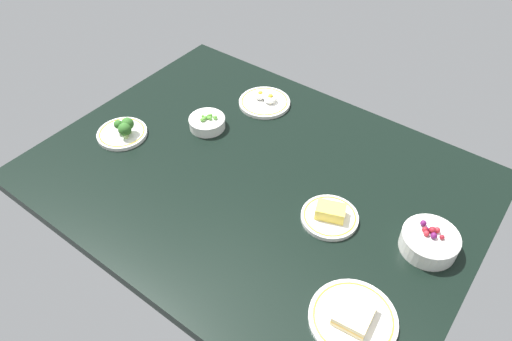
# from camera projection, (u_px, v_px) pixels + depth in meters

# --- Properties ---
(dining_table) EXTENTS (1.42, 1.07, 0.04)m
(dining_table) POSITION_uv_depth(u_px,v_px,m) (256.00, 179.00, 1.57)
(dining_table) COLOR black
(dining_table) RESTS_ON ground
(bowl_berries) EXTENTS (0.16, 0.16, 0.07)m
(bowl_berries) POSITION_uv_depth(u_px,v_px,m) (429.00, 241.00, 1.32)
(bowl_berries) COLOR white
(bowl_berries) RESTS_ON dining_table
(plate_broccoli) EXTENTS (0.18, 0.18, 0.08)m
(plate_broccoli) POSITION_uv_depth(u_px,v_px,m) (123.00, 131.00, 1.68)
(plate_broccoli) COLOR white
(plate_broccoli) RESTS_ON dining_table
(plate_sandwich) EXTENTS (0.22, 0.22, 0.04)m
(plate_sandwich) POSITION_uv_depth(u_px,v_px,m) (353.00, 317.00, 1.17)
(plate_sandwich) COLOR white
(plate_sandwich) RESTS_ON dining_table
(bowl_peas) EXTENTS (0.13, 0.13, 0.05)m
(bowl_peas) POSITION_uv_depth(u_px,v_px,m) (207.00, 122.00, 1.72)
(bowl_peas) COLOR white
(bowl_peas) RESTS_ON dining_table
(plate_cheese) EXTENTS (0.17, 0.17, 0.05)m
(plate_cheese) POSITION_uv_depth(u_px,v_px,m) (330.00, 216.00, 1.41)
(plate_cheese) COLOR white
(plate_cheese) RESTS_ON dining_table
(plate_eggs) EXTENTS (0.20, 0.20, 0.05)m
(plate_eggs) POSITION_uv_depth(u_px,v_px,m) (265.00, 101.00, 1.83)
(plate_eggs) COLOR white
(plate_eggs) RESTS_ON dining_table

